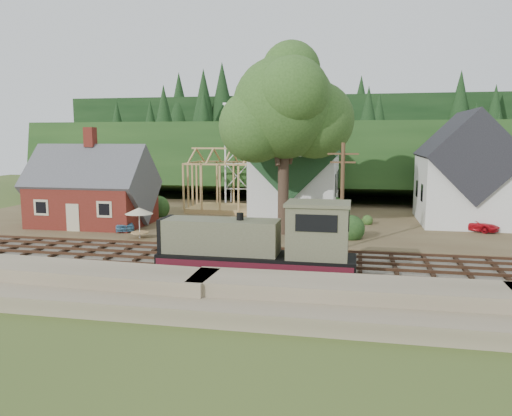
% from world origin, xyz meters
% --- Properties ---
extents(ground, '(140.00, 140.00, 0.00)m').
position_xyz_m(ground, '(0.00, 0.00, 0.00)').
color(ground, '#384C1E').
rests_on(ground, ground).
extents(embankment, '(64.00, 5.00, 1.60)m').
position_xyz_m(embankment, '(0.00, -8.50, 0.00)').
color(embankment, '#7F7259').
rests_on(embankment, ground).
extents(railroad_bed, '(64.00, 11.00, 0.16)m').
position_xyz_m(railroad_bed, '(0.00, 0.00, 0.08)').
color(railroad_bed, '#726B5B').
rests_on(railroad_bed, ground).
extents(village_flat, '(64.00, 26.00, 0.30)m').
position_xyz_m(village_flat, '(0.00, 18.00, 0.15)').
color(village_flat, brown).
rests_on(village_flat, ground).
extents(hillside, '(70.00, 28.96, 12.74)m').
position_xyz_m(hillside, '(0.00, 42.00, 0.00)').
color(hillside, '#1E3F19').
rests_on(hillside, ground).
extents(ridge, '(80.00, 20.00, 12.00)m').
position_xyz_m(ridge, '(0.00, 58.00, 0.00)').
color(ridge, black).
rests_on(ridge, ground).
extents(depot, '(10.80, 7.41, 9.00)m').
position_xyz_m(depot, '(-16.00, 11.00, 3.21)').
color(depot, '#5C1F15').
rests_on(depot, village_flat).
extents(church, '(8.40, 15.17, 13.00)m').
position_xyz_m(church, '(2.00, 19.68, 5.18)').
color(church, silver).
rests_on(church, village_flat).
extents(farmhouse, '(8.40, 10.80, 10.60)m').
position_xyz_m(farmhouse, '(18.00, 19.00, 4.87)').
color(farmhouse, silver).
rests_on(farmhouse, village_flat).
extents(timber_frame, '(8.20, 6.20, 6.99)m').
position_xyz_m(timber_frame, '(-6.00, 22.00, 3.27)').
color(timber_frame, tan).
rests_on(timber_frame, village_flat).
extents(lattice_tower, '(3.20, 3.20, 12.12)m').
position_xyz_m(lattice_tower, '(-6.00, 28.00, 10.03)').
color(lattice_tower, silver).
rests_on(lattice_tower, village_flat).
extents(big_tree, '(10.90, 8.40, 14.70)m').
position_xyz_m(big_tree, '(2.17, 10.08, 10.22)').
color(big_tree, '#38281E').
rests_on(big_tree, village_flat).
extents(telegraph_pole_near, '(2.20, 0.28, 8.00)m').
position_xyz_m(telegraph_pole_near, '(7.00, 5.20, 4.25)').
color(telegraph_pole_near, '#4C331E').
rests_on(telegraph_pole_near, ground).
extents(locomotive, '(11.40, 2.85, 4.58)m').
position_xyz_m(locomotive, '(2.73, -3.00, 2.04)').
color(locomotive, black).
rests_on(locomotive, railroad_bed).
extents(car_blue, '(3.23, 4.16, 1.32)m').
position_xyz_m(car_blue, '(-12.01, 9.06, 0.96)').
color(car_blue, '#5EA1CB').
rests_on(car_blue, village_flat).
extents(car_green, '(3.78, 2.43, 1.18)m').
position_xyz_m(car_green, '(-18.28, 12.67, 0.89)').
color(car_green, '#89B47C').
rests_on(car_green, village_flat).
extents(car_red, '(4.52, 3.67, 1.14)m').
position_xyz_m(car_red, '(18.16, 14.66, 0.87)').
color(car_red, red).
rests_on(car_red, village_flat).
extents(patio_set, '(2.24, 2.24, 2.49)m').
position_xyz_m(patio_set, '(-9.07, 5.83, 2.42)').
color(patio_set, silver).
rests_on(patio_set, village_flat).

